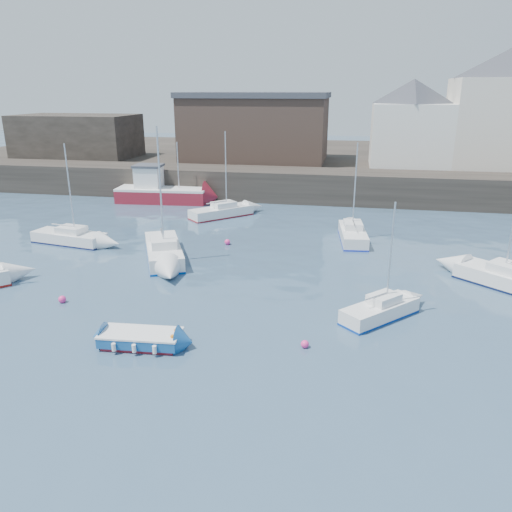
% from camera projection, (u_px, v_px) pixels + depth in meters
% --- Properties ---
extents(water, '(220.00, 220.00, 0.00)m').
position_uv_depth(water, '(194.00, 396.00, 18.35)').
color(water, '#2D4760').
rests_on(water, ground).
extents(quay_wall, '(90.00, 5.00, 3.00)m').
position_uv_depth(quay_wall, '(299.00, 185.00, 50.45)').
color(quay_wall, '#28231E').
rests_on(quay_wall, ground).
extents(land_strip, '(90.00, 32.00, 2.80)m').
position_uv_depth(land_strip, '(313.00, 162.00, 67.24)').
color(land_strip, '#28231E').
rests_on(land_strip, ground).
extents(bldg_east_a, '(13.36, 13.36, 11.80)m').
position_uv_depth(bldg_east_a, '(503.00, 109.00, 51.06)').
color(bldg_east_a, beige).
rests_on(bldg_east_a, land_strip).
extents(bldg_east_d, '(11.14, 11.14, 8.95)m').
position_uv_depth(bldg_east_d, '(411.00, 123.00, 52.66)').
color(bldg_east_d, white).
rests_on(bldg_east_d, land_strip).
extents(warehouse, '(16.40, 10.40, 7.60)m').
position_uv_depth(warehouse, '(256.00, 127.00, 57.35)').
color(warehouse, '#3D2D26').
rests_on(warehouse, land_strip).
extents(bldg_west, '(14.00, 8.00, 5.00)m').
position_uv_depth(bldg_west, '(77.00, 136.00, 60.78)').
color(bldg_west, '#353028').
rests_on(bldg_west, land_strip).
extents(blue_dinghy, '(3.64, 1.99, 0.67)m').
position_uv_depth(blue_dinghy, '(141.00, 338.00, 21.82)').
color(blue_dinghy, maroon).
rests_on(blue_dinghy, ground).
extents(fishing_boat, '(9.13, 4.00, 5.90)m').
position_uv_depth(fishing_boat, '(160.00, 190.00, 49.71)').
color(fishing_boat, maroon).
rests_on(fishing_boat, ground).
extents(sailboat_b, '(4.79, 6.98, 8.63)m').
position_uv_depth(sailboat_b, '(164.00, 251.00, 33.07)').
color(sailboat_b, white).
rests_on(sailboat_b, ground).
extents(sailboat_c, '(4.03, 4.18, 5.79)m').
position_uv_depth(sailboat_c, '(380.00, 310.00, 24.47)').
color(sailboat_c, white).
rests_on(sailboat_c, ground).
extents(sailboat_e, '(5.82, 2.71, 7.20)m').
position_uv_depth(sailboat_e, '(70.00, 237.00, 36.39)').
color(sailboat_e, white).
rests_on(sailboat_e, ground).
extents(sailboat_f, '(2.32, 5.63, 7.13)m').
position_uv_depth(sailboat_f, '(353.00, 234.00, 37.06)').
color(sailboat_f, white).
rests_on(sailboat_f, ground).
extents(sailboat_h, '(5.31, 5.35, 7.35)m').
position_uv_depth(sailboat_h, '(221.00, 212.00, 43.95)').
color(sailboat_h, white).
rests_on(sailboat_h, ground).
extents(buoy_near, '(0.40, 0.40, 0.40)m').
position_uv_depth(buoy_near, '(63.00, 302.00, 26.41)').
color(buoy_near, '#FE338C').
rests_on(buoy_near, ground).
extents(buoy_mid, '(0.36, 0.36, 0.36)m').
position_uv_depth(buoy_mid, '(305.00, 347.00, 21.82)').
color(buoy_mid, '#FE338C').
rests_on(buoy_mid, ground).
extents(buoy_far, '(0.41, 0.41, 0.41)m').
position_uv_depth(buoy_far, '(227.00, 245.00, 36.25)').
color(buoy_far, '#FE338C').
rests_on(buoy_far, ground).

